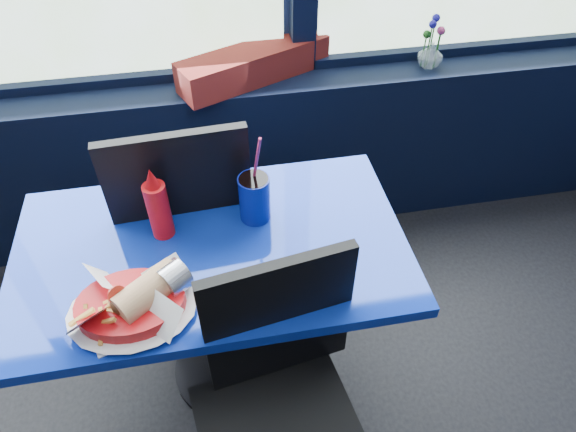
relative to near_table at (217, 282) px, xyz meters
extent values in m
cube|color=black|center=(-0.30, 0.87, -0.17)|extent=(5.00, 0.26, 0.80)
cube|color=black|center=(-0.30, 0.95, 0.24)|extent=(4.80, 0.08, 0.06)
cylinder|color=black|center=(0.00, 0.00, -0.55)|extent=(0.44, 0.44, 0.03)
cylinder|color=black|center=(0.00, 0.00, -0.23)|extent=(0.12, 0.12, 0.68)
cube|color=#0D2895|center=(0.00, 0.00, 0.16)|extent=(1.20, 0.70, 0.04)
cube|color=black|center=(0.16, -0.29, 0.16)|extent=(0.42, 0.09, 0.48)
cylinder|color=black|center=(-0.09, -0.34, -0.34)|extent=(0.03, 0.03, 0.45)
cylinder|color=black|center=(0.29, -0.29, -0.34)|extent=(0.03, 0.03, 0.45)
cube|color=black|center=(-0.06, 0.40, -0.06)|extent=(0.50, 0.50, 0.05)
cube|color=black|center=(-0.07, 0.17, 0.22)|extent=(0.45, 0.06, 0.52)
cylinder|color=black|center=(0.13, 0.61, -0.33)|extent=(0.03, 0.03, 0.49)
cylinder|color=black|center=(0.15, 0.21, -0.33)|extent=(0.03, 0.03, 0.49)
cylinder|color=black|center=(-0.28, 0.59, -0.33)|extent=(0.03, 0.03, 0.49)
cylinder|color=black|center=(-0.25, 0.19, -0.33)|extent=(0.03, 0.03, 0.49)
cube|color=maroon|center=(0.26, 0.89, 0.30)|extent=(0.67, 0.41, 0.13)
imported|color=silver|center=(1.03, 0.84, 0.29)|extent=(0.14, 0.15, 0.11)
cylinder|color=#1E5919|center=(1.01, 0.84, 0.32)|extent=(0.01, 0.01, 0.18)
sphere|color=#211B9D|center=(1.01, 0.84, 0.43)|extent=(0.03, 0.03, 0.03)
cylinder|color=#1E5919|center=(1.04, 0.83, 0.31)|extent=(0.01, 0.01, 0.16)
sphere|color=#DC4081|center=(1.04, 0.83, 0.40)|extent=(0.03, 0.03, 0.03)
cylinder|color=#1E5919|center=(1.03, 0.86, 0.33)|extent=(0.01, 0.01, 0.20)
sphere|color=#211B9D|center=(1.03, 0.86, 0.44)|extent=(0.03, 0.03, 0.03)
cylinder|color=#1E5919|center=(1.00, 0.86, 0.30)|extent=(0.01, 0.01, 0.13)
sphere|color=#1E5919|center=(1.00, 0.86, 0.38)|extent=(0.03, 0.03, 0.03)
cylinder|color=#1E5919|center=(1.06, 0.85, 0.30)|extent=(0.01, 0.01, 0.14)
sphere|color=#1E5919|center=(1.06, 0.85, 0.39)|extent=(0.03, 0.03, 0.03)
cylinder|color=#B50C10|center=(-0.23, -0.21, 0.21)|extent=(0.35, 0.35, 0.06)
cylinder|color=white|center=(-0.23, -0.21, 0.20)|extent=(0.34, 0.34, 0.00)
cylinder|color=silver|center=(-0.11, -0.17, 0.25)|extent=(0.11, 0.12, 0.10)
sphere|color=#57351D|center=(-0.24, -0.23, 0.25)|extent=(0.07, 0.07, 0.07)
cylinder|color=#AF1F12|center=(-0.25, -0.22, 0.28)|extent=(0.07, 0.07, 0.01)
cylinder|color=#B50C10|center=(-0.14, 0.08, 0.28)|extent=(0.07, 0.07, 0.19)
cone|color=#B50C10|center=(-0.14, 0.08, 0.41)|extent=(0.05, 0.05, 0.06)
cylinder|color=navy|center=(0.15, 0.10, 0.26)|extent=(0.10, 0.10, 0.16)
cylinder|color=black|center=(0.15, 0.10, 0.34)|extent=(0.09, 0.09, 0.01)
cylinder|color=#D62D62|center=(0.16, 0.10, 0.41)|extent=(0.03, 0.08, 0.22)
cube|color=white|center=(-0.26, -0.24, 0.18)|extent=(0.19, 0.19, 0.00)
camera|label=1|loc=(0.04, -1.08, 1.35)|focal=32.00mm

